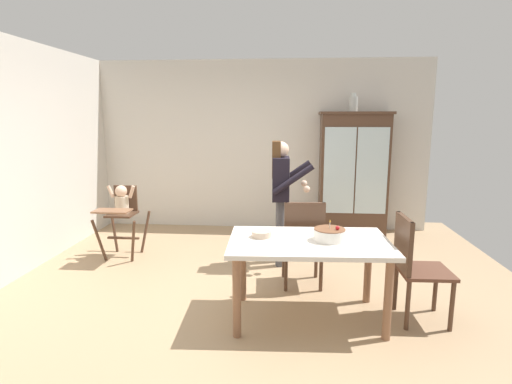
% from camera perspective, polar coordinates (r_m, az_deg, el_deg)
% --- Properties ---
extents(ground_plane, '(6.24, 6.24, 0.00)m').
position_cam_1_polar(ground_plane, '(4.34, -1.93, -14.15)').
color(ground_plane, tan).
extents(wall_back, '(5.32, 0.06, 2.70)m').
position_cam_1_polar(wall_back, '(6.58, 0.68, 6.55)').
color(wall_back, beige).
rests_on(wall_back, ground_plane).
extents(china_cabinet, '(1.08, 0.48, 1.89)m').
position_cam_1_polar(china_cabinet, '(6.41, 13.56, 2.56)').
color(china_cabinet, '#4C3323').
rests_on(china_cabinet, ground_plane).
extents(ceramic_vase, '(0.13, 0.13, 0.27)m').
position_cam_1_polar(ceramic_vase, '(6.36, 13.58, 12.06)').
color(ceramic_vase, '#B2B7B2').
rests_on(ceramic_vase, china_cabinet).
extents(high_chair_with_toddler, '(0.58, 0.68, 0.95)m').
position_cam_1_polar(high_chair_with_toddler, '(5.50, -18.44, -2.15)').
color(high_chair_with_toddler, '#4C3323').
rests_on(high_chair_with_toddler, ground_plane).
extents(adult_person, '(0.51, 0.49, 1.53)m').
position_cam_1_polar(adult_person, '(4.91, 3.57, 0.63)').
color(adult_person, '#47474C').
rests_on(adult_person, ground_plane).
extents(dining_table, '(1.45, 0.94, 0.74)m').
position_cam_1_polar(dining_table, '(3.66, 7.48, -8.25)').
color(dining_table, silver).
rests_on(dining_table, ground_plane).
extents(birthday_cake, '(0.28, 0.28, 0.19)m').
position_cam_1_polar(birthday_cake, '(3.64, 10.35, -5.92)').
color(birthday_cake, white).
rests_on(birthday_cake, dining_table).
extents(serving_bowl, '(0.18, 0.18, 0.05)m').
position_cam_1_polar(serving_bowl, '(3.69, 0.79, -5.95)').
color(serving_bowl, '#C6AD93').
rests_on(serving_bowl, dining_table).
extents(dining_chair_far_side, '(0.47, 0.47, 0.96)m').
position_cam_1_polar(dining_chair_far_side, '(4.31, 6.70, -6.49)').
color(dining_chair_far_side, '#4C3323').
rests_on(dining_chair_far_side, ground_plane).
extents(dining_chair_right_end, '(0.45, 0.45, 0.96)m').
position_cam_1_polar(dining_chair_right_end, '(3.89, 21.34, -9.09)').
color(dining_chair_right_end, '#4C3323').
rests_on(dining_chair_right_end, ground_plane).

